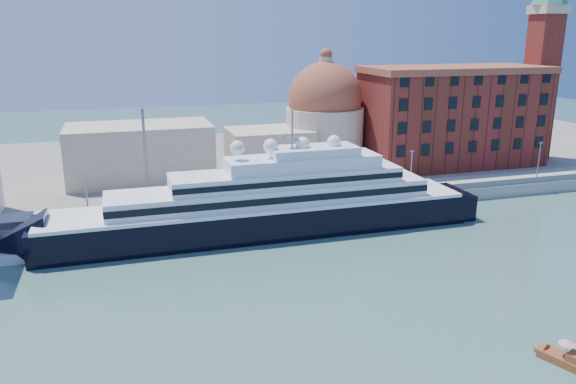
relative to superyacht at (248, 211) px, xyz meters
name	(u,v)px	position (x,y,z in m)	size (l,w,h in m)	color
ground	(321,288)	(4.58, -23.00, -4.18)	(400.00, 400.00, 0.00)	#365D59
quay	(259,206)	(4.58, 11.00, -2.93)	(180.00, 10.00, 2.50)	gray
land	(220,162)	(4.58, 52.00, -3.18)	(260.00, 72.00, 2.00)	slate
quay_fence	(265,204)	(4.58, 6.50, -1.08)	(180.00, 0.10, 1.20)	slate
superyacht	(248,211)	(0.00, 0.00, 0.00)	(81.01, 11.23, 24.21)	black
service_barge	(20,254)	(-35.10, -0.50, -3.31)	(13.44, 4.69, 3.01)	white
water_taxi	(572,361)	(22.59, -47.51, -3.48)	(4.16, 6.39, 2.89)	brown
warehouse	(452,115)	(56.58, 29.00, 9.61)	(43.00, 19.00, 23.25)	maroon
campanile	(544,50)	(80.58, 29.00, 24.58)	(8.40, 8.40, 47.00)	maroon
church	(260,133)	(10.97, 34.72, 6.73)	(66.00, 18.00, 25.50)	beige
lamp_posts	(190,169)	(-8.09, 9.27, 5.66)	(120.80, 2.40, 18.00)	slate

